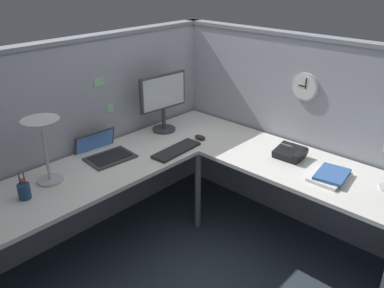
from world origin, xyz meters
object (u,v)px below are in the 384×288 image
object	(u,v)px
wall_clock	(305,87)
keyboard	(176,150)
desk_lamp_dome	(42,131)
computer_mouse	(200,137)
office_phone	(291,153)
pen_cup	(24,191)
book_stack	(330,176)
monitor	(163,98)
laptop	(103,152)

from	to	relation	value
wall_clock	keyboard	bearing A→B (deg)	142.56
keyboard	desk_lamp_dome	distance (m)	1.01
computer_mouse	desk_lamp_dome	xyz separation A→B (m)	(-1.20, 0.28, 0.35)
keyboard	office_phone	xyz separation A→B (m)	(0.50, -0.70, 0.03)
pen_cup	desk_lamp_dome	bearing A→B (deg)	20.53
pen_cup	book_stack	bearing A→B (deg)	-40.05
monitor	book_stack	bearing A→B (deg)	-82.80
computer_mouse	desk_lamp_dome	distance (m)	1.28
laptop	computer_mouse	size ratio (longest dim) A/B	3.92
office_phone	pen_cup	bearing A→B (deg)	150.44
office_phone	wall_clock	size ratio (longest dim) A/B	0.96
computer_mouse	wall_clock	size ratio (longest dim) A/B	0.47
wall_clock	office_phone	bearing A→B (deg)	-162.42
desk_lamp_dome	wall_clock	bearing A→B (deg)	-28.08
computer_mouse	book_stack	xyz separation A→B (m)	(0.11, -1.09, 0.00)
laptop	pen_cup	size ratio (longest dim) A/B	2.26
keyboard	book_stack	distance (m)	1.14
pen_cup	wall_clock	size ratio (longest dim) A/B	0.82
computer_mouse	pen_cup	distance (m)	1.43
keyboard	office_phone	world-z (taller)	office_phone
keyboard	wall_clock	distance (m)	1.10
computer_mouse	wall_clock	world-z (taller)	wall_clock
laptop	computer_mouse	xyz separation A→B (m)	(0.72, -0.35, -0.01)
keyboard	wall_clock	bearing A→B (deg)	-40.78
monitor	office_phone	distance (m)	1.15
monitor	computer_mouse	distance (m)	0.46
monitor	pen_cup	xyz separation A→B (m)	(-1.34, -0.16, -0.24)
book_stack	monitor	bearing A→B (deg)	97.20
pen_cup	wall_clock	distance (m)	2.13
keyboard	book_stack	bearing A→B (deg)	-72.39
monitor	keyboard	bearing A→B (deg)	-120.88
computer_mouse	office_phone	world-z (taller)	office_phone
laptop	book_stack	world-z (taller)	laptop
desk_lamp_dome	book_stack	size ratio (longest dim) A/B	1.49
monitor	wall_clock	bearing A→B (deg)	-59.97
laptop	keyboard	distance (m)	0.56
monitor	laptop	size ratio (longest dim) A/B	1.23
computer_mouse	pen_cup	world-z (taller)	pen_cup
desk_lamp_dome	keyboard	bearing A→B (deg)	-18.18
laptop	desk_lamp_dome	distance (m)	0.60
desk_lamp_dome	book_stack	world-z (taller)	desk_lamp_dome
office_phone	monitor	bearing A→B (deg)	104.42
laptop	pen_cup	bearing A→B (deg)	-167.65
laptop	book_stack	bearing A→B (deg)	-60.08
wall_clock	desk_lamp_dome	bearing A→B (deg)	151.92
keyboard	office_phone	size ratio (longest dim) A/B	2.03
computer_mouse	pen_cup	size ratio (longest dim) A/B	0.58
book_stack	office_phone	bearing A→B (deg)	75.29
laptop	desk_lamp_dome	size ratio (longest dim) A/B	0.92
monitor	office_phone	size ratio (longest dim) A/B	2.36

